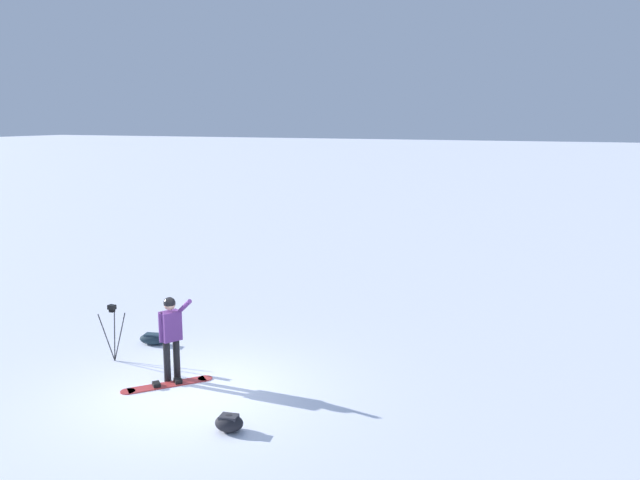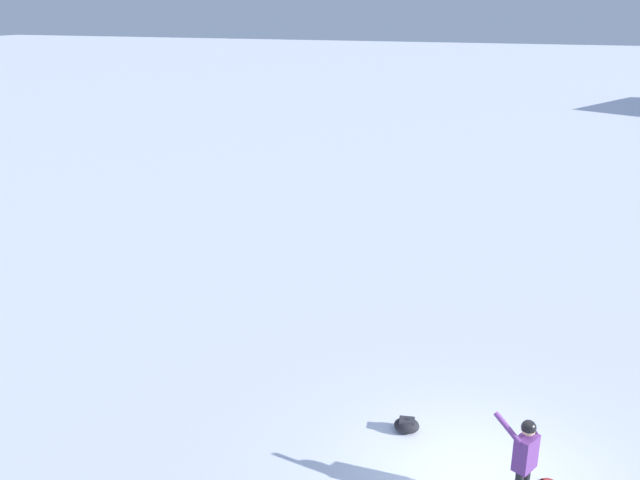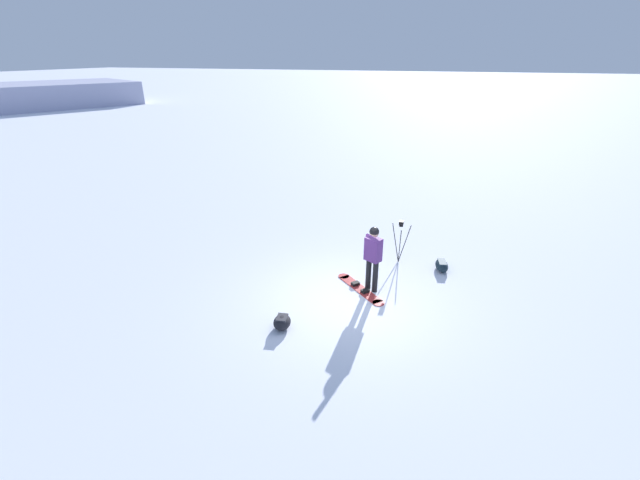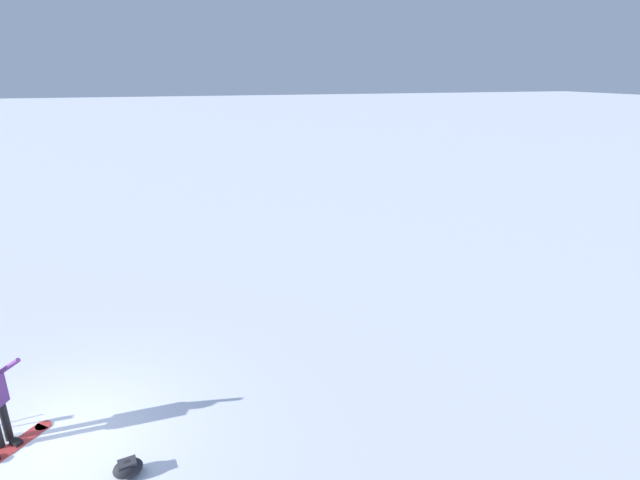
% 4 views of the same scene
% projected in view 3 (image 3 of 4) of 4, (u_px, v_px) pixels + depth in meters
% --- Properties ---
extents(ground_plane, '(300.00, 300.00, 0.00)m').
position_uv_depth(ground_plane, '(350.00, 300.00, 10.49)').
color(ground_plane, white).
extents(snowboarder, '(0.47, 0.78, 1.80)m').
position_uv_depth(snowboarder, '(373.00, 252.00, 10.52)').
color(snowboarder, black).
rests_on(snowboarder, ground_plane).
extents(snowboard, '(1.49, 1.32, 0.10)m').
position_uv_depth(snowboard, '(360.00, 288.00, 10.98)').
color(snowboard, '#B23333').
rests_on(snowboard, ground_plane).
extents(gear_bag_large, '(0.47, 0.56, 0.30)m').
position_uv_depth(gear_bag_large, '(282.00, 322.00, 9.38)').
color(gear_bag_large, black).
rests_on(gear_bag_large, ground_plane).
extents(camera_tripod, '(0.56, 0.50, 1.29)m').
position_uv_depth(camera_tripod, '(401.00, 233.00, 12.07)').
color(camera_tripod, '#262628').
rests_on(camera_tripod, ground_plane).
extents(gear_bag_small, '(0.49, 0.75, 0.27)m').
position_uv_depth(gear_bag_small, '(442.00, 265.00, 11.92)').
color(gear_bag_small, '#192833').
rests_on(gear_bag_small, ground_plane).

